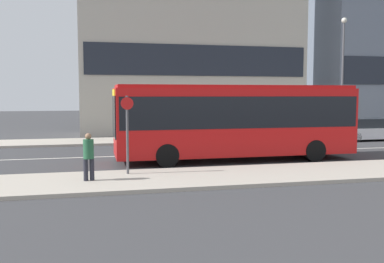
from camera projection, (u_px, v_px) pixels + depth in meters
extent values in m
plane|color=#3A3A3D|center=(162.00, 155.00, 20.89)|extent=(120.00, 120.00, 0.00)
cube|color=#B2A899|center=(190.00, 178.00, 14.82)|extent=(44.00, 3.50, 0.13)
cube|color=#B2A899|center=(146.00, 140.00, 26.95)|extent=(44.00, 3.50, 0.13)
cube|color=silver|center=(162.00, 155.00, 20.89)|extent=(41.80, 0.16, 0.01)
cube|color=#B7B2A3|center=(193.00, 4.00, 32.29)|extent=(16.86, 4.24, 19.58)
cube|color=#1E232D|center=(200.00, 60.00, 30.58)|extent=(16.19, 0.08, 2.20)
cube|color=red|center=(235.00, 121.00, 19.12)|extent=(10.63, 2.59, 2.90)
cube|color=black|center=(235.00, 111.00, 19.08)|extent=(10.42, 2.62, 1.33)
cube|color=red|center=(235.00, 87.00, 18.98)|extent=(10.47, 2.38, 0.14)
cube|color=black|center=(114.00, 117.00, 17.89)|extent=(0.05, 2.28, 1.74)
cube|color=yellow|center=(114.00, 93.00, 17.81)|extent=(0.04, 1.81, 0.32)
cylinder|color=black|center=(167.00, 156.00, 17.34)|extent=(0.96, 0.28, 0.96)
cylinder|color=black|center=(158.00, 148.00, 19.63)|extent=(0.96, 0.28, 0.96)
cylinder|color=black|center=(315.00, 151.00, 18.82)|extent=(0.96, 0.28, 0.96)
cylinder|color=black|center=(291.00, 145.00, 21.12)|extent=(0.96, 0.28, 0.96)
cube|color=silver|center=(369.00, 133.00, 27.50)|extent=(4.53, 1.69, 0.68)
cube|color=#21262B|center=(368.00, 123.00, 27.41)|extent=(2.49, 1.49, 0.59)
cylinder|color=black|center=(380.00, 134.00, 28.57)|extent=(0.60, 0.18, 0.60)
cylinder|color=black|center=(357.00, 137.00, 26.47)|extent=(0.60, 0.18, 0.60)
cylinder|color=black|center=(343.00, 135.00, 27.94)|extent=(0.60, 0.18, 0.60)
cylinder|color=#23232D|center=(86.00, 170.00, 13.97)|extent=(0.15, 0.15, 0.73)
cylinder|color=#23232D|center=(92.00, 169.00, 14.05)|extent=(0.15, 0.15, 0.73)
cylinder|color=#235638|center=(88.00, 149.00, 13.95)|extent=(0.34, 0.34, 0.63)
sphere|color=#936B4C|center=(88.00, 136.00, 13.91)|extent=(0.21, 0.21, 0.21)
cylinder|color=#4C4C51|center=(127.00, 135.00, 15.12)|extent=(0.09, 0.09, 2.78)
cylinder|color=red|center=(127.00, 103.00, 14.97)|extent=(0.44, 0.03, 0.44)
cylinder|color=#4C4C51|center=(342.00, 80.00, 28.78)|extent=(0.14, 0.14, 7.63)
sphere|color=silver|center=(344.00, 20.00, 28.44)|extent=(0.36, 0.36, 0.36)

